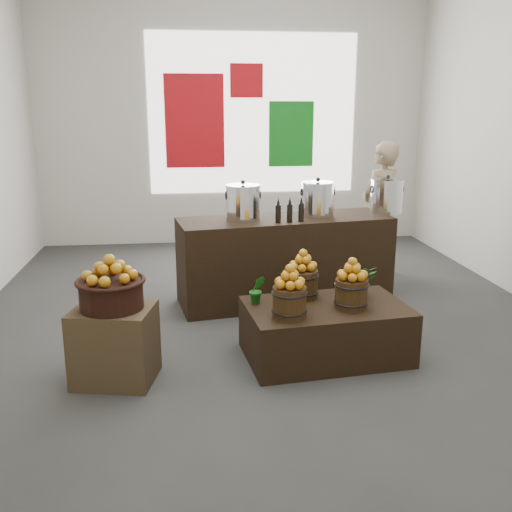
{
  "coord_description": "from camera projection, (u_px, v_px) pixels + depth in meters",
  "views": [
    {
      "loc": [
        -0.75,
        -5.51,
        2.14
      ],
      "look_at": [
        -0.13,
        -0.4,
        0.77
      ],
      "focal_mm": 40.0,
      "sensor_mm": 36.0,
      "label": 1
    }
  ],
  "objects": [
    {
      "name": "back_opening",
      "position": [
        253.0,
        114.0,
        8.79
      ],
      "size": [
        3.2,
        0.02,
        2.4
      ],
      "primitive_type": "cube",
      "color": "white",
      "rests_on": "back_wall"
    },
    {
      "name": "back_wall",
      "position": [
        234.0,
        114.0,
        8.77
      ],
      "size": [
        6.0,
        0.04,
        4.0
      ],
      "primitive_type": "cube",
      "color": "beige",
      "rests_on": "ground"
    },
    {
      "name": "oil_cruets",
      "position": [
        293.0,
        210.0,
        5.96
      ],
      "size": [
        0.26,
        0.1,
        0.26
      ],
      "primitive_type": null,
      "rotation": [
        0.0,
        0.0,
        0.15
      ],
      "color": "black",
      "rests_on": "counter"
    },
    {
      "name": "ground",
      "position": [
        263.0,
        318.0,
        5.93
      ],
      "size": [
        7.0,
        7.0,
        0.0
      ],
      "primitive_type": "plane",
      "color": "#323230",
      "rests_on": "ground"
    },
    {
      "name": "apple_bucket_front_left",
      "position": [
        289.0,
        302.0,
        4.6
      ],
      "size": [
        0.27,
        0.27,
        0.25
      ],
      "primitive_type": "cylinder",
      "color": "#3D2810",
      "rests_on": "display_table"
    },
    {
      "name": "shopper",
      "position": [
        380.0,
        209.0,
        7.25
      ],
      "size": [
        0.75,
        0.69,
        1.71
      ],
      "primitive_type": "imported",
      "rotation": [
        0.0,
        0.0,
        3.74
      ],
      "color": "#8B7655",
      "rests_on": "ground"
    },
    {
      "name": "stock_pot_right",
      "position": [
        387.0,
        197.0,
        6.48
      ],
      "size": [
        0.36,
        0.36,
        0.36
      ],
      "primitive_type": "cylinder",
      "color": "silver",
      "rests_on": "counter"
    },
    {
      "name": "wicker_basket",
      "position": [
        111.0,
        295.0,
        4.41
      ],
      "size": [
        0.49,
        0.49,
        0.22
      ],
      "primitive_type": "cylinder",
      "color": "black",
      "rests_on": "crate"
    },
    {
      "name": "herb_garnish_left",
      "position": [
        257.0,
        290.0,
        4.91
      ],
      "size": [
        0.14,
        0.12,
        0.25
      ],
      "primitive_type": "imported",
      "rotation": [
        0.0,
        0.0,
        0.07
      ],
      "color": "#146315",
      "rests_on": "display_table"
    },
    {
      "name": "apples_in_bucket_front_left",
      "position": [
        290.0,
        276.0,
        4.55
      ],
      "size": [
        0.21,
        0.21,
        0.18
      ],
      "primitive_type": null,
      "color": "#9E2105",
      "rests_on": "apple_bucket_front_left"
    },
    {
      "name": "apples_in_bucket_rear",
      "position": [
        303.0,
        260.0,
        5.02
      ],
      "size": [
        0.21,
        0.21,
        0.18
      ],
      "primitive_type": null,
      "color": "#9E2105",
      "rests_on": "apple_bucket_rear"
    },
    {
      "name": "crate",
      "position": [
        115.0,
        344.0,
        4.52
      ],
      "size": [
        0.7,
        0.62,
        0.61
      ],
      "primitive_type": "cube",
      "rotation": [
        0.0,
        0.0,
        -0.21
      ],
      "color": "brown",
      "rests_on": "ground"
    },
    {
      "name": "deco_red_upper",
      "position": [
        246.0,
        81.0,
        8.64
      ],
      "size": [
        0.5,
        0.04,
        0.5
      ],
      "primitive_type": "cube",
      "color": "#AB0D13",
      "rests_on": "back_wall"
    },
    {
      "name": "apple_bucket_front_right",
      "position": [
        351.0,
        294.0,
        4.81
      ],
      "size": [
        0.27,
        0.27,
        0.25
      ],
      "primitive_type": "cylinder",
      "color": "#3D2810",
      "rests_on": "display_table"
    },
    {
      "name": "counter",
      "position": [
        285.0,
        260.0,
        6.33
      ],
      "size": [
        2.41,
        1.09,
        0.95
      ],
      "primitive_type": "cube",
      "rotation": [
        0.0,
        0.0,
        0.15
      ],
      "color": "black",
      "rests_on": "ground"
    },
    {
      "name": "apples_in_bucket_front_right",
      "position": [
        352.0,
        269.0,
        4.75
      ],
      "size": [
        0.21,
        0.21,
        0.18
      ],
      "primitive_type": null,
      "color": "#9E2105",
      "rests_on": "apple_bucket_front_right"
    },
    {
      "name": "deco_green_right",
      "position": [
        291.0,
        134.0,
        8.93
      ],
      "size": [
        0.7,
        0.04,
        1.0
      ],
      "primitive_type": "cube",
      "color": "#117019",
      "rests_on": "back_wall"
    },
    {
      "name": "apples_in_basket",
      "position": [
        110.0,
        268.0,
        4.35
      ],
      "size": [
        0.38,
        0.38,
        0.2
      ],
      "primitive_type": null,
      "color": "#9E2105",
      "rests_on": "wicker_basket"
    },
    {
      "name": "display_table",
      "position": [
        325.0,
        331.0,
        4.96
      ],
      "size": [
        1.45,
        0.99,
        0.47
      ],
      "primitive_type": "cube",
      "rotation": [
        0.0,
        0.0,
        0.11
      ],
      "color": "black",
      "rests_on": "ground"
    },
    {
      "name": "stock_pot_center",
      "position": [
        317.0,
        200.0,
        6.26
      ],
      "size": [
        0.36,
        0.36,
        0.36
      ],
      "primitive_type": "cylinder",
      "color": "silver",
      "rests_on": "counter"
    },
    {
      "name": "stock_pot_left",
      "position": [
        243.0,
        204.0,
        6.04
      ],
      "size": [
        0.36,
        0.36,
        0.36
      ],
      "primitive_type": "cylinder",
      "color": "silver",
      "rests_on": "counter"
    },
    {
      "name": "herb_garnish_right",
      "position": [
        361.0,
        281.0,
        5.09
      ],
      "size": [
        0.29,
        0.26,
        0.3
      ],
      "primitive_type": "imported",
      "rotation": [
        0.0,
        0.0,
        0.09
      ],
      "color": "#146315",
      "rests_on": "display_table"
    },
    {
      "name": "deco_red_left",
      "position": [
        195.0,
        121.0,
        8.7
      ],
      "size": [
        0.9,
        0.04,
        1.4
      ],
      "primitive_type": "cube",
      "color": "#AB0D13",
      "rests_on": "back_wall"
    },
    {
      "name": "apple_bucket_rear",
      "position": [
        302.0,
        284.0,
        5.08
      ],
      "size": [
        0.27,
        0.27,
        0.25
      ],
      "primitive_type": "cylinder",
      "color": "#3D2810",
      "rests_on": "display_table"
    }
  ]
}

